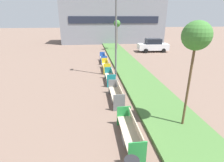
{
  "coord_description": "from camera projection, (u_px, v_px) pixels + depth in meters",
  "views": [
    {
      "loc": [
        -0.48,
        1.23,
        4.68
      ],
      "look_at": [
        0.9,
        12.28,
        0.6
      ],
      "focal_mm": 28.0,
      "sensor_mm": 36.0,
      "label": 1
    }
  ],
  "objects": [
    {
      "name": "sapling_tree_far",
      "position": [
        117.0,
        24.0,
        24.94
      ],
      "size": [
        0.97,
        0.97,
        4.32
      ],
      "color": "brown",
      "rests_on": "ground"
    },
    {
      "name": "planter_grass_strip",
      "position": [
        146.0,
        88.0,
        12.04
      ],
      "size": [
        2.8,
        120.0,
        0.18
      ],
      "color": "#426B33",
      "rests_on": "ground"
    },
    {
      "name": "parked_car_distant",
      "position": [
        153.0,
        45.0,
        24.82
      ],
      "size": [
        4.29,
        2.0,
        1.86
      ],
      "rotation": [
        0.0,
        0.0,
        -0.06
      ],
      "color": "silver",
      "rests_on": "ground"
    },
    {
      "name": "sapling_tree_near",
      "position": [
        196.0,
        37.0,
        6.54
      ],
      "size": [
        1.11,
        1.11,
        4.59
      ],
      "color": "brown",
      "rests_on": "ground"
    },
    {
      "name": "building_backdrop",
      "position": [
        112.0,
        22.0,
        33.52
      ],
      "size": [
        18.99,
        5.96,
        7.71
      ],
      "color": "gray",
      "rests_on": "ground"
    },
    {
      "name": "bench_teal_frame",
      "position": [
        110.0,
        78.0,
        13.18
      ],
      "size": [
        0.65,
        1.98,
        0.94
      ],
      "color": "gray",
      "rests_on": "ground"
    },
    {
      "name": "bench_grey_frame",
      "position": [
        117.0,
        95.0,
        10.23
      ],
      "size": [
        0.65,
        2.35,
        0.94
      ],
      "color": "gray",
      "rests_on": "ground"
    },
    {
      "name": "bench_green_frame",
      "position": [
        130.0,
        134.0,
        6.85
      ],
      "size": [
        0.65,
        2.41,
        0.94
      ],
      "color": "gray",
      "rests_on": "ground"
    },
    {
      "name": "bench_blue_frame",
      "position": [
        104.0,
        59.0,
        19.13
      ],
      "size": [
        0.65,
        2.25,
        0.94
      ],
      "color": "gray",
      "rests_on": "ground"
    },
    {
      "name": "street_lamp_post",
      "position": [
        116.0,
        17.0,
        13.06
      ],
      "size": [
        0.24,
        0.44,
        8.6
      ],
      "color": "#56595B",
      "rests_on": "ground"
    },
    {
      "name": "bench_yellow_frame",
      "position": [
        106.0,
        67.0,
        16.17
      ],
      "size": [
        0.65,
        2.22,
        0.94
      ],
      "color": "gray",
      "rests_on": "ground"
    }
  ]
}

